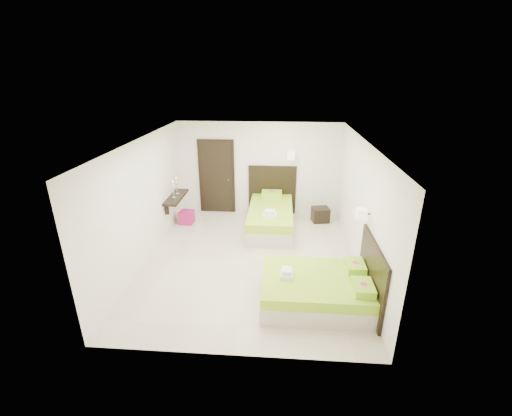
# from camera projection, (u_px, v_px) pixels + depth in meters

# --- Properties ---
(floor) EXTENTS (5.50, 5.50, 0.00)m
(floor) POSITION_uv_depth(u_px,v_px,m) (250.00, 259.00, 7.53)
(floor) COLOR beige
(floor) RESTS_ON ground
(bed_single) EXTENTS (1.35, 2.25, 1.85)m
(bed_single) POSITION_uv_depth(u_px,v_px,m) (271.00, 215.00, 8.96)
(bed_single) COLOR beige
(bed_single) RESTS_ON ground
(bed_double) EXTENTS (1.92, 1.63, 1.58)m
(bed_double) POSITION_uv_depth(u_px,v_px,m) (321.00, 288.00, 6.05)
(bed_double) COLOR beige
(bed_double) RESTS_ON ground
(nightstand) EXTENTS (0.50, 0.46, 0.39)m
(nightstand) POSITION_uv_depth(u_px,v_px,m) (320.00, 215.00, 9.37)
(nightstand) COLOR black
(nightstand) RESTS_ON ground
(ottoman) EXTENTS (0.37, 0.37, 0.35)m
(ottoman) POSITION_uv_depth(u_px,v_px,m) (187.00, 217.00, 9.26)
(ottoman) COLOR #A0155C
(ottoman) RESTS_ON ground
(door) EXTENTS (1.02, 0.15, 2.14)m
(door) POSITION_uv_depth(u_px,v_px,m) (217.00, 177.00, 9.72)
(door) COLOR black
(door) RESTS_ON ground
(console_shelf) EXTENTS (0.35, 1.20, 0.78)m
(console_shelf) POSITION_uv_depth(u_px,v_px,m) (176.00, 197.00, 8.85)
(console_shelf) COLOR black
(console_shelf) RESTS_ON ground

